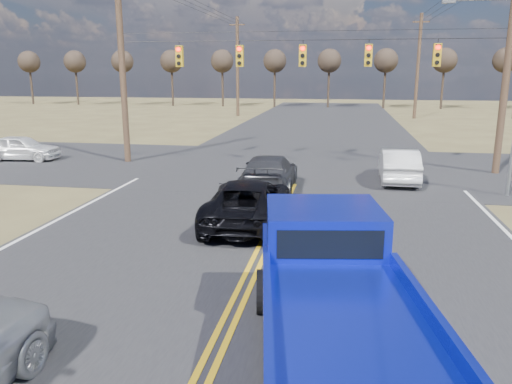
% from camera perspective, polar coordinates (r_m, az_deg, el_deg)
% --- Properties ---
extents(road_main, '(14.00, 120.00, 0.02)m').
position_cam_1_polar(road_main, '(16.88, 2.79, -2.17)').
color(road_main, '#28282B').
rests_on(road_main, ground).
extents(road_cross, '(120.00, 12.00, 0.02)m').
position_cam_1_polar(road_cross, '(24.64, 5.09, 2.84)').
color(road_cross, '#28282B').
rests_on(road_cross, ground).
extents(signal_gantry, '(19.60, 4.83, 10.00)m').
position_cam_1_polar(signal_gantry, '(23.96, 6.54, 14.67)').
color(signal_gantry, '#473323').
rests_on(signal_gantry, ground).
extents(utility_poles, '(19.60, 58.32, 10.00)m').
position_cam_1_polar(utility_poles, '(23.22, 5.16, 15.15)').
color(utility_poles, '#473323').
rests_on(utility_poles, ground).
extents(treeline, '(87.00, 117.80, 7.40)m').
position_cam_1_polar(treeline, '(33.17, 6.67, 15.46)').
color(treeline, '#33261C').
rests_on(treeline, ground).
extents(pickup_truck, '(3.15, 6.28, 2.26)m').
position_cam_1_polar(pickup_truck, '(8.07, 8.71, -12.21)').
color(pickup_truck, black).
rests_on(pickup_truck, ground).
extents(black_suv, '(2.61, 5.18, 1.41)m').
position_cam_1_polar(black_suv, '(15.25, -0.92, -1.14)').
color(black_suv, black).
rests_on(black_suv, ground).
extents(white_car_queue, '(1.60, 4.32, 1.41)m').
position_cam_1_polar(white_car_queue, '(22.11, 16.01, 2.98)').
color(white_car_queue, silver).
rests_on(white_car_queue, ground).
extents(dgrey_car_queue, '(2.14, 5.00, 1.44)m').
position_cam_1_polar(dgrey_car_queue, '(19.48, 1.49, 2.15)').
color(dgrey_car_queue, '#36363B').
rests_on(dgrey_car_queue, ground).
extents(cross_car_west, '(1.93, 4.04, 1.33)m').
position_cam_1_polar(cross_car_west, '(29.15, -25.23, 4.59)').
color(cross_car_west, white).
rests_on(cross_car_west, ground).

